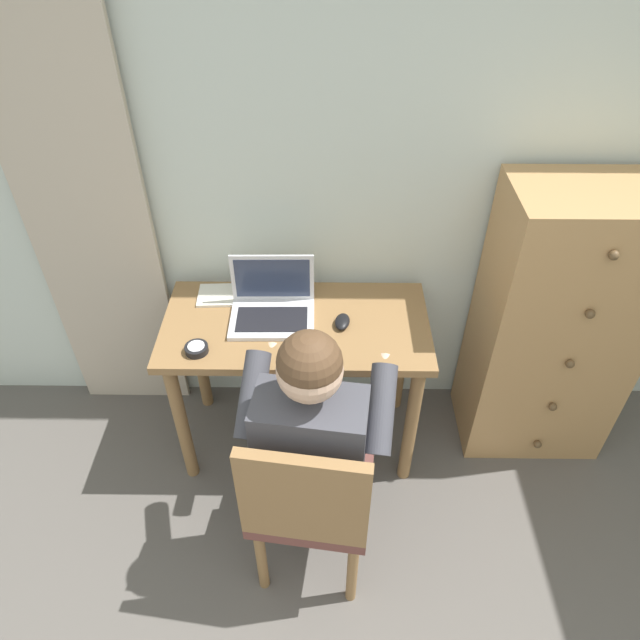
% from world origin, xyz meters
% --- Properties ---
extents(wall_back, '(4.80, 0.05, 2.50)m').
position_xyz_m(wall_back, '(0.00, 2.20, 1.25)').
color(wall_back, silver).
rests_on(wall_back, ground_plane).
extents(curtain_panel, '(0.52, 0.03, 2.15)m').
position_xyz_m(curtain_panel, '(-1.12, 2.13, 1.07)').
color(curtain_panel, '#BCAD99').
rests_on(curtain_panel, ground_plane).
extents(desk, '(1.09, 0.54, 0.74)m').
position_xyz_m(desk, '(-0.27, 1.86, 0.61)').
color(desk, olive).
rests_on(desk, ground_plane).
extents(dresser, '(0.62, 0.43, 1.30)m').
position_xyz_m(dresser, '(0.82, 1.94, 0.65)').
color(dresser, tan).
rests_on(dresser, ground_plane).
extents(chair, '(0.47, 0.45, 0.88)m').
position_xyz_m(chair, '(-0.20, 1.20, 0.49)').
color(chair, brown).
rests_on(chair, ground_plane).
extents(person_seated, '(0.58, 0.62, 1.20)m').
position_xyz_m(person_seated, '(-0.18, 1.38, 0.67)').
color(person_seated, '#6B84AD').
rests_on(person_seated, ground_plane).
extents(laptop, '(0.34, 0.26, 0.24)m').
position_xyz_m(laptop, '(-0.37, 1.91, 0.79)').
color(laptop, silver).
rests_on(laptop, desk).
extents(computer_mouse, '(0.08, 0.11, 0.03)m').
position_xyz_m(computer_mouse, '(-0.08, 1.85, 0.75)').
color(computer_mouse, black).
rests_on(computer_mouse, desk).
extents(desk_clock, '(0.09, 0.09, 0.03)m').
position_xyz_m(desk_clock, '(-0.64, 1.68, 0.75)').
color(desk_clock, black).
rests_on(desk_clock, desk).
extents(notebook_pad, '(0.22, 0.16, 0.01)m').
position_xyz_m(notebook_pad, '(-0.59, 2.03, 0.74)').
color(notebook_pad, silver).
rests_on(notebook_pad, desk).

